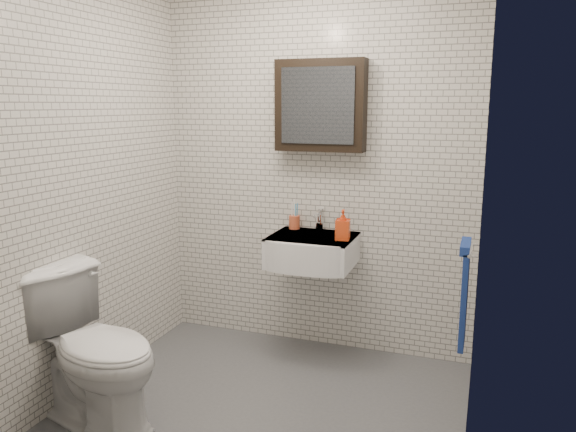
# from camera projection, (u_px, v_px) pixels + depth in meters

# --- Properties ---
(ground) EXTENTS (2.20, 2.00, 0.01)m
(ground) POSITION_uv_depth(u_px,v_px,m) (263.00, 409.00, 3.19)
(ground) COLOR #4F5257
(ground) RESTS_ON ground
(room_shell) EXTENTS (2.22, 2.02, 2.51)m
(room_shell) POSITION_uv_depth(u_px,v_px,m) (260.00, 152.00, 2.91)
(room_shell) COLOR silver
(room_shell) RESTS_ON ground
(washbasin) EXTENTS (0.55, 0.50, 0.20)m
(washbasin) POSITION_uv_depth(u_px,v_px,m) (311.00, 251.00, 3.71)
(washbasin) COLOR white
(washbasin) RESTS_ON room_shell
(faucet) EXTENTS (0.06, 0.20, 0.15)m
(faucet) POSITION_uv_depth(u_px,v_px,m) (319.00, 221.00, 3.86)
(faucet) COLOR silver
(faucet) RESTS_ON washbasin
(mirror_cabinet) EXTENTS (0.60, 0.15, 0.60)m
(mirror_cabinet) POSITION_uv_depth(u_px,v_px,m) (320.00, 106.00, 3.70)
(mirror_cabinet) COLOR black
(mirror_cabinet) RESTS_ON room_shell
(towel_rail) EXTENTS (0.09, 0.30, 0.58)m
(towel_rail) POSITION_uv_depth(u_px,v_px,m) (465.00, 290.00, 3.03)
(towel_rail) COLOR silver
(towel_rail) RESTS_ON room_shell
(toothbrush_cup) EXTENTS (0.07, 0.07, 0.21)m
(toothbrush_cup) POSITION_uv_depth(u_px,v_px,m) (294.00, 222.00, 3.93)
(toothbrush_cup) COLOR #C05030
(toothbrush_cup) RESTS_ON washbasin
(soap_bottle) EXTENTS (0.10, 0.10, 0.20)m
(soap_bottle) POSITION_uv_depth(u_px,v_px,m) (343.00, 225.00, 3.60)
(soap_bottle) COLOR orange
(soap_bottle) RESTS_ON washbasin
(toilet) EXTENTS (0.94, 0.69, 0.85)m
(toilet) POSITION_uv_depth(u_px,v_px,m) (93.00, 349.00, 2.99)
(toilet) COLOR white
(toilet) RESTS_ON ground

